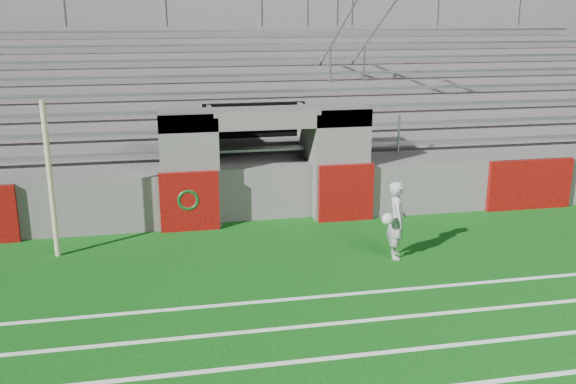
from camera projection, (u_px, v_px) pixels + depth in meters
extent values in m
plane|color=#0B470E|center=(296.00, 275.00, 11.95)|extent=(90.00, 90.00, 0.00)
cylinder|color=#C1BB8F|center=(50.00, 180.00, 12.47)|extent=(0.11, 0.11, 3.13)
cube|color=white|center=(340.00, 357.00, 9.11)|extent=(28.00, 0.09, 0.01)
cube|color=white|center=(323.00, 325.00, 10.06)|extent=(28.00, 0.09, 0.01)
cube|color=white|center=(308.00, 298.00, 11.00)|extent=(28.00, 0.09, 0.01)
cube|color=#585553|center=(568.00, 180.00, 16.22)|extent=(10.60, 0.35, 1.25)
cube|color=#585553|center=(187.00, 168.00, 14.55)|extent=(1.20, 1.00, 2.60)
cube|color=#585553|center=(340.00, 161.00, 15.23)|extent=(1.20, 1.00, 2.60)
cube|color=black|center=(255.00, 151.00, 16.51)|extent=(2.60, 0.20, 2.50)
cube|color=#585553|center=(214.00, 163.00, 15.25)|extent=(0.10, 2.20, 2.50)
cube|color=#585553|center=(308.00, 159.00, 15.69)|extent=(0.10, 2.20, 2.50)
cube|color=#585553|center=(265.00, 118.00, 14.59)|extent=(4.80, 1.00, 0.40)
cube|color=#585553|center=(244.00, 139.00, 18.56)|extent=(26.00, 8.00, 0.20)
cube|color=#585553|center=(244.00, 160.00, 18.73)|extent=(26.00, 8.00, 1.05)
cube|color=#5D0907|center=(189.00, 201.00, 14.20)|extent=(1.30, 0.15, 1.35)
cube|color=#5D0907|center=(346.00, 193.00, 14.88)|extent=(1.30, 0.15, 1.35)
cube|color=#5D0907|center=(530.00, 184.00, 15.78)|extent=(2.20, 0.15, 1.25)
cube|color=gray|center=(259.00, 149.00, 15.72)|extent=(23.00, 0.28, 0.06)
cube|color=#585553|center=(254.00, 144.00, 16.53)|extent=(24.00, 0.75, 0.38)
cube|color=gray|center=(254.00, 129.00, 16.32)|extent=(23.00, 0.28, 0.06)
cube|color=#585553|center=(250.00, 131.00, 17.18)|extent=(24.00, 0.75, 0.76)
cube|color=gray|center=(250.00, 109.00, 16.92)|extent=(23.00, 0.28, 0.06)
cube|color=#585553|center=(246.00, 120.00, 17.84)|extent=(24.00, 0.75, 1.14)
cube|color=gray|center=(246.00, 92.00, 17.53)|extent=(23.00, 0.28, 0.06)
cube|color=#585553|center=(242.00, 109.00, 18.49)|extent=(24.00, 0.75, 1.52)
cube|color=gray|center=(242.00, 75.00, 18.13)|extent=(23.00, 0.28, 0.06)
cube|color=#585553|center=(239.00, 99.00, 19.15)|extent=(24.00, 0.75, 1.90)
cube|color=gray|center=(239.00, 59.00, 18.73)|extent=(23.00, 0.28, 0.06)
cube|color=#585553|center=(236.00, 90.00, 19.80)|extent=(24.00, 0.75, 2.28)
cube|color=gray|center=(235.00, 45.00, 19.34)|extent=(23.00, 0.28, 0.06)
cube|color=#585553|center=(233.00, 81.00, 20.46)|extent=(24.00, 0.75, 2.66)
cube|color=gray|center=(232.00, 31.00, 19.94)|extent=(23.00, 0.28, 0.06)
cube|color=#585553|center=(231.00, 77.00, 21.08)|extent=(26.00, 0.60, 5.29)
cylinder|color=#A5A8AD|center=(360.00, 136.00, 15.85)|extent=(0.05, 0.05, 1.00)
cylinder|color=#A5A8AD|center=(330.00, 64.00, 18.27)|extent=(0.05, 0.05, 1.00)
cylinder|color=#A5A8AD|center=(307.00, 9.00, 20.68)|extent=(0.05, 0.05, 1.00)
cylinder|color=#A5A8AD|center=(331.00, 46.00, 18.13)|extent=(0.05, 6.02, 3.08)
cylinder|color=#A5A8AD|center=(399.00, 135.00, 16.04)|extent=(0.05, 0.05, 1.00)
cylinder|color=#A5A8AD|center=(364.00, 64.00, 18.45)|extent=(0.05, 0.05, 1.00)
cylinder|color=#A5A8AD|center=(337.00, 9.00, 20.87)|extent=(0.05, 0.05, 1.00)
cylinder|color=#A5A8AD|center=(364.00, 46.00, 18.32)|extent=(0.05, 6.02, 3.08)
cylinder|color=#A5A8AD|center=(64.00, 7.00, 19.25)|extent=(0.05, 0.05, 1.10)
cylinder|color=#A5A8AD|center=(166.00, 7.00, 19.82)|extent=(0.05, 0.05, 1.10)
cylinder|color=#A5A8AD|center=(261.00, 7.00, 20.38)|extent=(0.05, 0.05, 1.10)
cylinder|color=#A5A8AD|center=(352.00, 7.00, 20.95)|extent=(0.05, 0.05, 1.10)
cylinder|color=#A5A8AD|center=(438.00, 7.00, 21.51)|extent=(0.05, 0.05, 1.10)
cylinder|color=#A5A8AD|center=(519.00, 8.00, 22.08)|extent=(0.05, 0.05, 1.10)
imported|color=#A7ABB0|center=(397.00, 220.00, 12.62)|extent=(0.49, 0.64, 1.56)
sphere|color=silver|center=(388.00, 219.00, 12.26)|extent=(0.23, 0.23, 0.23)
torus|color=#0D4114|center=(188.00, 199.00, 14.18)|extent=(0.60, 0.11, 0.60)
torus|color=#0D4317|center=(188.00, 200.00, 14.14)|extent=(0.51, 0.10, 0.51)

